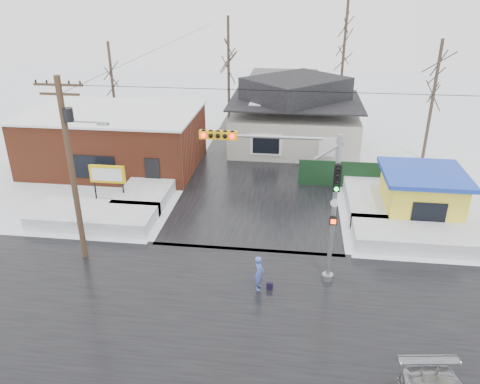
# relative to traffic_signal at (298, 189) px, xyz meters

# --- Properties ---
(ground) EXTENTS (120.00, 120.00, 0.00)m
(ground) POSITION_rel_traffic_signal_xyz_m (-2.43, -2.97, -4.54)
(ground) COLOR white
(ground) RESTS_ON ground
(road_ns) EXTENTS (10.00, 120.00, 0.02)m
(road_ns) POSITION_rel_traffic_signal_xyz_m (-2.43, -2.97, -4.53)
(road_ns) COLOR black
(road_ns) RESTS_ON ground
(road_ew) EXTENTS (120.00, 10.00, 0.02)m
(road_ew) POSITION_rel_traffic_signal_xyz_m (-2.43, -2.97, -4.53)
(road_ew) COLOR black
(road_ew) RESTS_ON ground
(snowbank_nw) EXTENTS (7.00, 3.00, 0.80)m
(snowbank_nw) POSITION_rel_traffic_signal_xyz_m (-11.43, 4.03, -4.14)
(snowbank_nw) COLOR white
(snowbank_nw) RESTS_ON ground
(snowbank_ne) EXTENTS (7.00, 3.00, 0.80)m
(snowbank_ne) POSITION_rel_traffic_signal_xyz_m (6.57, 4.03, -4.14)
(snowbank_ne) COLOR white
(snowbank_ne) RESTS_ON ground
(snowbank_nside_w) EXTENTS (3.00, 8.00, 0.80)m
(snowbank_nside_w) POSITION_rel_traffic_signal_xyz_m (-9.43, 9.03, -4.14)
(snowbank_nside_w) COLOR white
(snowbank_nside_w) RESTS_ON ground
(snowbank_nside_e) EXTENTS (3.00, 8.00, 0.80)m
(snowbank_nside_e) POSITION_rel_traffic_signal_xyz_m (4.57, 9.03, -4.14)
(snowbank_nside_e) COLOR white
(snowbank_nside_e) RESTS_ON ground
(traffic_signal) EXTENTS (6.05, 0.68, 7.00)m
(traffic_signal) POSITION_rel_traffic_signal_xyz_m (0.00, 0.00, 0.00)
(traffic_signal) COLOR gray
(traffic_signal) RESTS_ON ground
(utility_pole) EXTENTS (3.15, 0.44, 9.00)m
(utility_pole) POSITION_rel_traffic_signal_xyz_m (-10.36, 0.53, 0.57)
(utility_pole) COLOR #382619
(utility_pole) RESTS_ON ground
(brick_building) EXTENTS (12.20, 8.20, 4.12)m
(brick_building) POSITION_rel_traffic_signal_xyz_m (-13.43, 13.03, -2.46)
(brick_building) COLOR brown
(brick_building) RESTS_ON ground
(marquee_sign) EXTENTS (2.20, 0.21, 2.55)m
(marquee_sign) POSITION_rel_traffic_signal_xyz_m (-11.43, 6.53, -2.62)
(marquee_sign) COLOR black
(marquee_sign) RESTS_ON ground
(house) EXTENTS (10.40, 8.40, 5.76)m
(house) POSITION_rel_traffic_signal_xyz_m (-0.43, 19.03, -1.92)
(house) COLOR beige
(house) RESTS_ON ground
(kiosk) EXTENTS (4.60, 4.60, 2.88)m
(kiosk) POSITION_rel_traffic_signal_xyz_m (7.07, 7.03, -3.08)
(kiosk) COLOR yellow
(kiosk) RESTS_ON ground
(fence) EXTENTS (8.00, 0.12, 1.80)m
(fence) POSITION_rel_traffic_signal_xyz_m (4.07, 11.03, -3.64)
(fence) COLOR black
(fence) RESTS_ON ground
(tree_far_left) EXTENTS (3.00, 3.00, 10.00)m
(tree_far_left) POSITION_rel_traffic_signal_xyz_m (-6.43, 23.03, 3.41)
(tree_far_left) COLOR #332821
(tree_far_left) RESTS_ON ground
(tree_far_mid) EXTENTS (3.00, 3.00, 12.00)m
(tree_far_mid) POSITION_rel_traffic_signal_xyz_m (3.57, 25.03, 5.00)
(tree_far_mid) COLOR #332821
(tree_far_mid) RESTS_ON ground
(tree_far_right) EXTENTS (3.00, 3.00, 9.00)m
(tree_far_right) POSITION_rel_traffic_signal_xyz_m (9.57, 17.03, 2.62)
(tree_far_right) COLOR #332821
(tree_far_right) RESTS_ON ground
(tree_far_west) EXTENTS (3.00, 3.00, 8.00)m
(tree_far_west) POSITION_rel_traffic_signal_xyz_m (-16.43, 21.03, 1.82)
(tree_far_west) COLOR #332821
(tree_far_west) RESTS_ON ground
(pedestrian) EXTENTS (0.45, 0.64, 1.65)m
(pedestrian) POSITION_rel_traffic_signal_xyz_m (-1.53, -1.07, -3.71)
(pedestrian) COLOR #455FC2
(pedestrian) RESTS_ON ground
(shopping_bag) EXTENTS (0.29, 0.15, 0.35)m
(shopping_bag) POSITION_rel_traffic_signal_xyz_m (-1.04, -1.09, -4.36)
(shopping_bag) COLOR black
(shopping_bag) RESTS_ON ground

